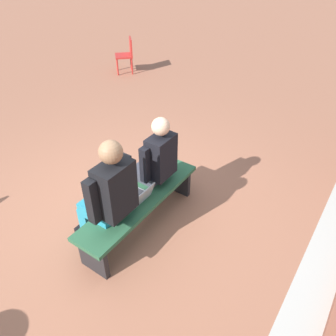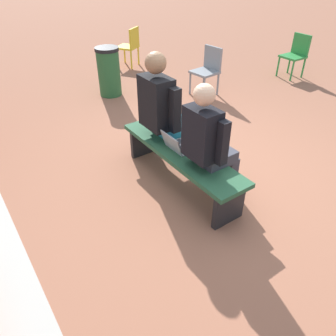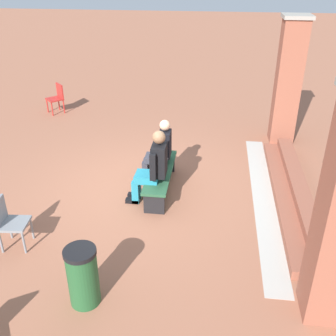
% 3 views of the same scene
% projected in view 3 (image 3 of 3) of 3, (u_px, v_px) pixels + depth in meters
% --- Properties ---
extents(ground_plane, '(60.00, 60.00, 0.00)m').
position_uv_depth(ground_plane, '(141.00, 189.00, 7.80)').
color(ground_plane, '#9E6047').
extents(concrete_strip, '(5.20, 0.40, 0.01)m').
position_uv_depth(concrete_strip, '(263.00, 197.00, 7.55)').
color(concrete_strip, '#B7B2A8').
rests_on(concrete_strip, ground).
extents(brick_steps, '(4.40, 0.60, 0.30)m').
position_uv_depth(brick_steps, '(293.00, 193.00, 7.43)').
color(brick_steps, '#93513D').
rests_on(brick_steps, ground).
extents(brick_pillar_left_of_steps, '(0.64, 0.64, 2.98)m').
position_uv_depth(brick_pillar_left_of_steps, '(288.00, 81.00, 9.23)').
color(brick_pillar_left_of_steps, '#93513D').
rests_on(brick_pillar_left_of_steps, ground).
extents(bench, '(1.80, 0.44, 0.45)m').
position_uv_depth(bench, '(160.00, 174.00, 7.61)').
color(bench, '#285638').
rests_on(bench, ground).
extents(person_student, '(0.53, 0.68, 1.33)m').
position_uv_depth(person_student, '(160.00, 149.00, 7.77)').
color(person_student, '#383842').
rests_on(person_student, ground).
extents(person_adult, '(0.60, 0.76, 1.44)m').
position_uv_depth(person_adult, '(153.00, 166.00, 7.07)').
color(person_adult, teal).
rests_on(person_adult, ground).
extents(laptop, '(0.32, 0.29, 0.21)m').
position_uv_depth(laptop, '(161.00, 169.00, 7.50)').
color(laptop, '#9EA0A5').
rests_on(laptop, bench).
extents(plastic_chair_far_right, '(0.59, 0.59, 0.84)m').
position_uv_depth(plastic_chair_far_right, '(57.00, 97.00, 11.49)').
color(plastic_chair_far_right, red).
rests_on(plastic_chair_far_right, ground).
extents(plastic_chair_foreground, '(0.46, 0.46, 0.84)m').
position_uv_depth(plastic_chair_foreground, '(8.00, 220.00, 6.06)').
color(plastic_chair_foreground, gray).
rests_on(plastic_chair_foreground, ground).
extents(litter_bin, '(0.42, 0.42, 0.86)m').
position_uv_depth(litter_bin, '(83.00, 276.00, 5.06)').
color(litter_bin, '#23562D').
rests_on(litter_bin, ground).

